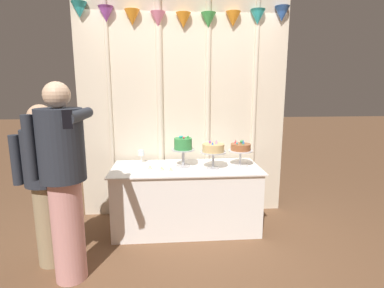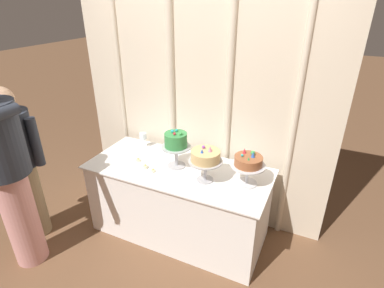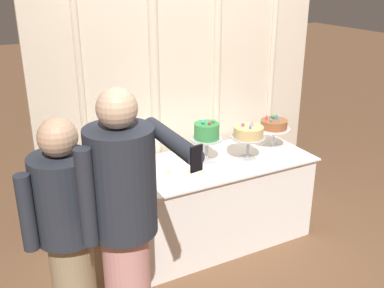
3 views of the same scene
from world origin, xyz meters
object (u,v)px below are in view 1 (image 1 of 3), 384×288
(cake_display_center, at_px, (213,149))
(tealight_near_right, at_px, (171,170))
(wine_glass, at_px, (141,153))
(guest_girl_blue_dress, at_px, (63,177))
(cake_display_rightmost, at_px, (241,149))
(tealight_near_left, at_px, (162,169))
(guest_man_dark_suit, at_px, (46,181))
(cake_display_leftmost, at_px, (183,146))
(cake_table, at_px, (186,198))
(tealight_far_left, at_px, (150,168))

(cake_display_center, bearing_deg, tealight_near_right, -171.71)
(wine_glass, bearing_deg, tealight_near_right, -47.60)
(guest_girl_blue_dress, bearing_deg, cake_display_rightmost, 27.95)
(tealight_near_right, bearing_deg, tealight_near_left, 164.67)
(cake_display_center, distance_m, guest_man_dark_suit, 1.69)
(guest_man_dark_suit, bearing_deg, cake_display_leftmost, 26.57)
(cake_display_leftmost, xyz_separation_m, cake_display_rightmost, (0.66, -0.01, -0.04))
(cake_display_leftmost, relative_size, cake_display_center, 1.09)
(cake_display_center, xyz_separation_m, tealight_near_right, (-0.47, -0.07, -0.21))
(tealight_near_right, xyz_separation_m, guest_man_dark_suit, (-1.12, -0.46, 0.06))
(guest_girl_blue_dress, bearing_deg, cake_table, 39.64)
(tealight_near_right, bearing_deg, cake_display_rightmost, 11.65)
(cake_table, relative_size, cake_display_center, 5.12)
(tealight_near_right, bearing_deg, guest_man_dark_suit, -157.88)
(wine_glass, height_order, tealight_near_right, wine_glass)
(cake_display_rightmost, xyz_separation_m, tealight_near_left, (-0.90, -0.14, -0.18))
(cake_display_leftmost, distance_m, tealight_near_right, 0.32)
(cake_display_center, relative_size, guest_man_dark_suit, 0.22)
(cake_display_leftmost, bearing_deg, cake_table, -45.33)
(cake_table, bearing_deg, cake_display_center, -14.36)
(cake_display_rightmost, distance_m, guest_girl_blue_dress, 1.90)
(cake_table, xyz_separation_m, tealight_near_right, (-0.17, -0.14, 0.38))
(cake_table, distance_m, wine_glass, 0.75)
(tealight_near_left, bearing_deg, cake_display_center, 4.18)
(cake_display_leftmost, xyz_separation_m, tealight_near_left, (-0.24, -0.15, -0.23))
(wine_glass, height_order, guest_man_dark_suit, guest_man_dark_suit)
(tealight_near_right, bearing_deg, cake_display_center, 8.29)
(guest_girl_blue_dress, bearing_deg, guest_man_dark_suit, 132.57)
(cake_table, bearing_deg, guest_girl_blue_dress, -140.36)
(wine_glass, relative_size, tealight_far_left, 3.12)
(cake_display_leftmost, relative_size, wine_glass, 2.30)
(guest_man_dark_suit, bearing_deg, tealight_near_left, 25.27)
(cake_display_center, bearing_deg, guest_girl_blue_dress, -149.50)
(cake_display_rightmost, bearing_deg, tealight_near_left, -171.26)
(cake_table, bearing_deg, cake_display_leftmost, 134.67)
(cake_display_center, height_order, tealight_near_right, cake_display_center)
(cake_display_leftmost, height_order, guest_girl_blue_dress, guest_girl_blue_dress)
(tealight_far_left, relative_size, tealight_near_right, 1.13)
(cake_table, height_order, guest_man_dark_suit, guest_man_dark_suit)
(cake_display_rightmost, relative_size, tealight_near_left, 6.20)
(wine_glass, bearing_deg, guest_girl_blue_dress, -115.64)
(cake_display_leftmost, relative_size, tealight_near_right, 8.13)
(tealight_far_left, distance_m, tealight_near_right, 0.25)
(cake_display_center, distance_m, tealight_near_left, 0.61)
(cake_display_rightmost, distance_m, tealight_near_right, 0.84)
(tealight_near_left, bearing_deg, cake_table, 23.44)
(cake_display_rightmost, relative_size, guest_man_dark_suit, 0.20)
(tealight_near_right, bearing_deg, cake_table, 39.91)
(cake_display_rightmost, relative_size, guest_girl_blue_dress, 0.18)
(cake_table, distance_m, guest_girl_blue_dress, 1.47)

